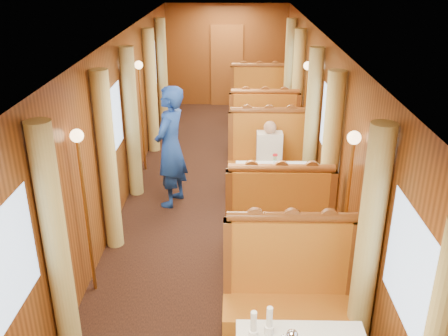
{
  "coord_description": "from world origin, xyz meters",
  "views": [
    {
      "loc": [
        0.2,
        -6.49,
        3.57
      ],
      "look_at": [
        0.07,
        -0.62,
        1.05
      ],
      "focal_mm": 40.0,
      "sensor_mm": 36.0,
      "label": 1
    }
  ],
  "objects_px": {
    "banquette_mid_aft": "(268,164)",
    "table_mid": "(272,194)",
    "banquette_far_fwd": "(263,134)",
    "banquette_mid_fwd": "(277,227)",
    "banquette_far_aft": "(259,105)",
    "banquette_near_aft": "(289,302)",
    "rose_vase_mid": "(275,158)",
    "rose_vase_far": "(260,94)",
    "steward": "(171,147)",
    "table_far": "(261,120)",
    "passenger": "(269,150)"
  },
  "relations": [
    {
      "from": "banquette_mid_aft",
      "to": "table_mid",
      "type": "bearing_deg",
      "value": -90.0
    },
    {
      "from": "table_mid",
      "to": "banquette_far_fwd",
      "type": "xyz_separation_m",
      "value": [
        0.0,
        2.49,
        0.05
      ]
    },
    {
      "from": "banquette_mid_fwd",
      "to": "banquette_far_aft",
      "type": "bearing_deg",
      "value": 90.0
    },
    {
      "from": "banquette_far_fwd",
      "to": "banquette_near_aft",
      "type": "bearing_deg",
      "value": -90.0
    },
    {
      "from": "banquette_far_fwd",
      "to": "rose_vase_mid",
      "type": "bearing_deg",
      "value": -89.42
    },
    {
      "from": "rose_vase_mid",
      "to": "rose_vase_far",
      "type": "relative_size",
      "value": 1.0
    },
    {
      "from": "rose_vase_mid",
      "to": "steward",
      "type": "relative_size",
      "value": 0.19
    },
    {
      "from": "banquette_near_aft",
      "to": "banquette_far_fwd",
      "type": "relative_size",
      "value": 1.0
    },
    {
      "from": "rose_vase_mid",
      "to": "steward",
      "type": "bearing_deg",
      "value": 164.81
    },
    {
      "from": "banquette_mid_fwd",
      "to": "table_far",
      "type": "height_order",
      "value": "banquette_mid_fwd"
    },
    {
      "from": "steward",
      "to": "rose_vase_mid",
      "type": "bearing_deg",
      "value": 93.34
    },
    {
      "from": "rose_vase_mid",
      "to": "rose_vase_far",
      "type": "height_order",
      "value": "same"
    },
    {
      "from": "table_far",
      "to": "passenger",
      "type": "relative_size",
      "value": 1.38
    },
    {
      "from": "banquette_far_fwd",
      "to": "table_far",
      "type": "bearing_deg",
      "value": 90.0
    },
    {
      "from": "banquette_near_aft",
      "to": "passenger",
      "type": "height_order",
      "value": "banquette_near_aft"
    },
    {
      "from": "table_mid",
      "to": "banquette_far_aft",
      "type": "relative_size",
      "value": 0.78
    },
    {
      "from": "table_mid",
      "to": "table_far",
      "type": "relative_size",
      "value": 1.0
    },
    {
      "from": "banquette_mid_fwd",
      "to": "rose_vase_far",
      "type": "distance_m",
      "value": 4.56
    },
    {
      "from": "table_far",
      "to": "banquette_far_fwd",
      "type": "distance_m",
      "value": 1.02
    },
    {
      "from": "table_mid",
      "to": "rose_vase_far",
      "type": "xyz_separation_m",
      "value": [
        -0.03,
        3.51,
        0.55
      ]
    },
    {
      "from": "table_mid",
      "to": "banquette_mid_fwd",
      "type": "height_order",
      "value": "banquette_mid_fwd"
    },
    {
      "from": "table_far",
      "to": "passenger",
      "type": "bearing_deg",
      "value": -90.0
    },
    {
      "from": "banquette_far_fwd",
      "to": "rose_vase_far",
      "type": "xyz_separation_m",
      "value": [
        -0.03,
        1.03,
        0.5
      ]
    },
    {
      "from": "banquette_near_aft",
      "to": "banquette_mid_fwd",
      "type": "bearing_deg",
      "value": 90.0
    },
    {
      "from": "rose_vase_far",
      "to": "passenger",
      "type": "xyz_separation_m",
      "value": [
        0.03,
        -2.7,
        -0.19
      ]
    },
    {
      "from": "banquette_far_fwd",
      "to": "steward",
      "type": "xyz_separation_m",
      "value": [
        -1.5,
        -2.05,
        0.51
      ]
    },
    {
      "from": "banquette_mid_aft",
      "to": "rose_vase_mid",
      "type": "bearing_deg",
      "value": -88.55
    },
    {
      "from": "table_mid",
      "to": "banquette_far_fwd",
      "type": "bearing_deg",
      "value": 90.0
    },
    {
      "from": "table_mid",
      "to": "banquette_mid_fwd",
      "type": "xyz_separation_m",
      "value": [
        0.0,
        -1.01,
        0.05
      ]
    },
    {
      "from": "table_far",
      "to": "rose_vase_far",
      "type": "bearing_deg",
      "value": 154.48
    },
    {
      "from": "rose_vase_mid",
      "to": "passenger",
      "type": "relative_size",
      "value": 0.47
    },
    {
      "from": "table_mid",
      "to": "rose_vase_mid",
      "type": "bearing_deg",
      "value": 44.86
    },
    {
      "from": "banquette_far_aft",
      "to": "steward",
      "type": "bearing_deg",
      "value": -110.22
    },
    {
      "from": "banquette_mid_aft",
      "to": "rose_vase_far",
      "type": "xyz_separation_m",
      "value": [
        -0.03,
        2.5,
        0.5
      ]
    },
    {
      "from": "table_far",
      "to": "rose_vase_far",
      "type": "relative_size",
      "value": 2.92
    },
    {
      "from": "banquette_far_aft",
      "to": "rose_vase_mid",
      "type": "xyz_separation_m",
      "value": [
        0.03,
        -4.49,
        0.5
      ]
    },
    {
      "from": "banquette_far_fwd",
      "to": "banquette_far_aft",
      "type": "bearing_deg",
      "value": 90.0
    },
    {
      "from": "banquette_mid_aft",
      "to": "rose_vase_mid",
      "type": "distance_m",
      "value": 1.11
    },
    {
      "from": "banquette_near_aft",
      "to": "steward",
      "type": "height_order",
      "value": "steward"
    },
    {
      "from": "banquette_mid_aft",
      "to": "passenger",
      "type": "distance_m",
      "value": 0.38
    },
    {
      "from": "steward",
      "to": "passenger",
      "type": "bearing_deg",
      "value": 122.57
    },
    {
      "from": "banquette_mid_aft",
      "to": "steward",
      "type": "height_order",
      "value": "steward"
    },
    {
      "from": "banquette_far_fwd",
      "to": "steward",
      "type": "distance_m",
      "value": 2.59
    },
    {
      "from": "banquette_mid_aft",
      "to": "banquette_far_aft",
      "type": "relative_size",
      "value": 1.0
    },
    {
      "from": "banquette_near_aft",
      "to": "table_far",
      "type": "height_order",
      "value": "banquette_near_aft"
    },
    {
      "from": "table_mid",
      "to": "rose_vase_mid",
      "type": "xyz_separation_m",
      "value": [
        0.03,
        0.02,
        0.55
      ]
    },
    {
      "from": "steward",
      "to": "rose_vase_far",
      "type": "bearing_deg",
      "value": 172.92
    },
    {
      "from": "banquette_mid_fwd",
      "to": "passenger",
      "type": "height_order",
      "value": "banquette_mid_fwd"
    },
    {
      "from": "rose_vase_far",
      "to": "steward",
      "type": "distance_m",
      "value": 3.41
    },
    {
      "from": "banquette_near_aft",
      "to": "steward",
      "type": "distance_m",
      "value": 3.33
    }
  ]
}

